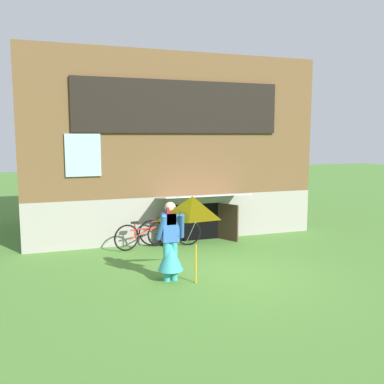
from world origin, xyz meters
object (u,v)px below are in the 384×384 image
at_px(kite, 192,220).
at_px(bicycle_red, 143,235).
at_px(person, 170,248).
at_px(bicycle_black, 170,232).

bearing_deg(kite, bicycle_red, 94.76).
bearing_deg(bicycle_red, person, -103.32).
height_order(person, bicycle_red, person).
xyz_separation_m(person, kite, (0.29, -0.56, 0.68)).
relative_size(person, bicycle_red, 1.02).
bearing_deg(person, bicycle_black, 98.27).
height_order(kite, bicycle_red, kite).
bearing_deg(kite, bicycle_black, 81.74).
relative_size(person, bicycle_black, 1.01).
bearing_deg(bicycle_black, bicycle_red, -159.00).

